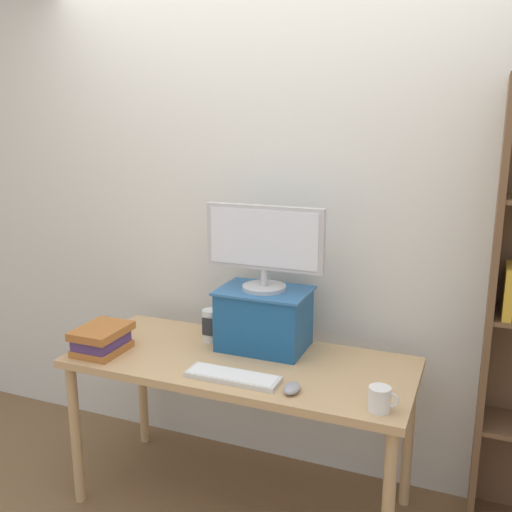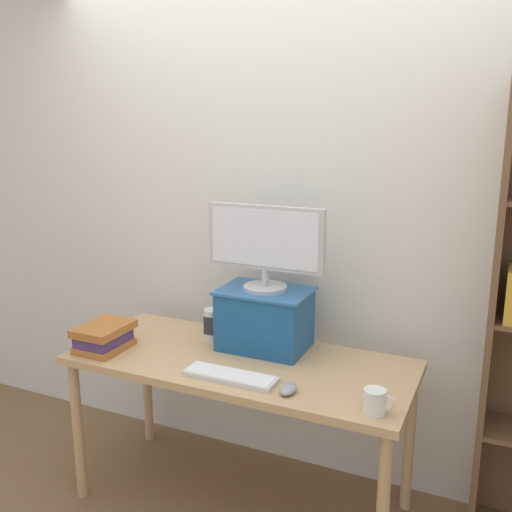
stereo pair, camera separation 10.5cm
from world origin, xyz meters
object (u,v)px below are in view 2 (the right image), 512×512
at_px(keyboard, 230,376).
at_px(computer_mouse, 288,389).
at_px(desk_speaker, 213,325).
at_px(book_stack, 104,337).
at_px(computer_monitor, 265,244).
at_px(coffee_mug, 375,401).
at_px(desk, 240,374).
at_px(riser_box, 265,318).

bearing_deg(keyboard, computer_mouse, -3.71).
bearing_deg(desk_speaker, keyboard, -52.15).
height_order(book_stack, desk_speaker, desk_speaker).
relative_size(computer_monitor, coffee_mug, 4.96).
relative_size(desk, riser_box, 3.69).
bearing_deg(desk_speaker, computer_monitor, 3.58).
bearing_deg(computer_mouse, desk_speaker, 145.60).
height_order(desk, desk_speaker, desk_speaker).
xyz_separation_m(riser_box, computer_monitor, (0.00, -0.00, 0.36)).
bearing_deg(riser_box, desk_speaker, -176.12).
bearing_deg(computer_mouse, keyboard, 176.29).
xyz_separation_m(computer_monitor, coffee_mug, (0.63, -0.41, -0.47)).
xyz_separation_m(riser_box, book_stack, (-0.69, -0.34, -0.09)).
height_order(riser_box, keyboard, riser_box).
bearing_deg(keyboard, coffee_mug, -3.01).
xyz_separation_m(book_stack, coffee_mug, (1.32, -0.07, -0.02)).
bearing_deg(coffee_mug, desk_speaker, 156.59).
xyz_separation_m(desk, book_stack, (-0.64, -0.17, 0.14)).
height_order(desk, coffee_mug, coffee_mug).
bearing_deg(coffee_mug, riser_box, 146.99).
relative_size(computer_monitor, desk_speaker, 3.60).
relative_size(computer_monitor, book_stack, 2.15).
xyz_separation_m(keyboard, book_stack, (-0.70, 0.04, 0.05)).
distance_m(computer_monitor, keyboard, 0.63).
relative_size(riser_box, keyboard, 1.05).
xyz_separation_m(computer_monitor, book_stack, (-0.69, -0.34, -0.45)).
xyz_separation_m(desk, computer_monitor, (0.05, 0.17, 0.59)).
xyz_separation_m(computer_monitor, desk_speaker, (-0.27, -0.02, -0.43)).
bearing_deg(desk_speaker, book_stack, -142.39).
bearing_deg(keyboard, desk, 104.56).
relative_size(keyboard, coffee_mug, 3.52).
bearing_deg(desk, desk_speaker, 145.86).
bearing_deg(computer_mouse, book_stack, 176.80).
height_order(desk, riser_box, riser_box).
distance_m(computer_monitor, desk_speaker, 0.51).
distance_m(keyboard, book_stack, 0.70).
height_order(computer_mouse, coffee_mug, coffee_mug).
xyz_separation_m(desk, keyboard, (0.05, -0.21, 0.09)).
distance_m(keyboard, coffee_mug, 0.63).
relative_size(desk, book_stack, 5.91).
bearing_deg(desk, computer_monitor, 74.15).
distance_m(riser_box, keyboard, 0.40).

